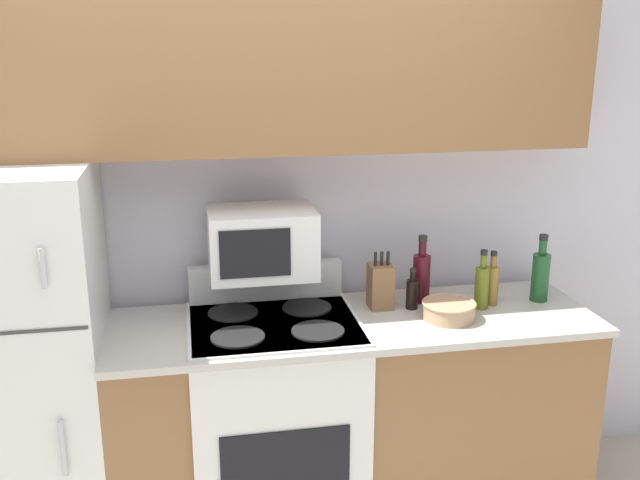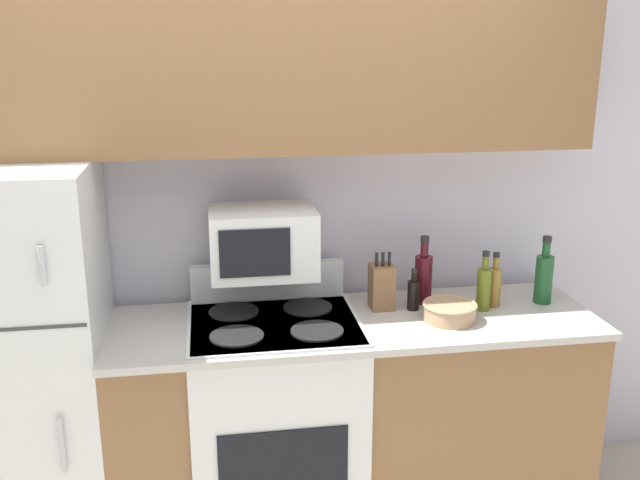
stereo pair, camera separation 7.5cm
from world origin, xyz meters
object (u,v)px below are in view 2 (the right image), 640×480
Objects in this scene: bottle_wine_green at (544,277)px; bottle_soy_sauce at (413,294)px; bottle_vinegar at (494,285)px; stove at (276,422)px; bowl at (450,311)px; bottle_wine_red at (423,277)px; bottle_olive_oil at (484,287)px; knife_block at (382,286)px; refrigerator at (11,368)px; microwave at (263,242)px.

bottle_soy_sauce is (-0.58, 0.01, -0.05)m from bottle_wine_green.
bottle_wine_green is 1.25× the size of bottle_vinegar.
bottle_wine_green reaches higher than stove.
bottle_soy_sauce reaches higher than bowl.
bottle_wine_red is 1.67× the size of bottle_soy_sauce.
bottle_wine_red is at bearing 151.32° from bottle_olive_oil.
bowl is at bearing -52.03° from bottle_soy_sauce.
bottle_wine_red is at bearing 170.97° from bottle_wine_green.
bottle_olive_oil is 0.29m from bottle_wine_green.
bottle_olive_oil is at bearing -11.90° from knife_block.
refrigerator reaches higher than bottle_olive_oil.
bottle_wine_green and bottle_wine_red have the same top height.
bottle_soy_sauce is at bearing -5.56° from microwave.
stove is at bearing -176.95° from bottle_vinegar.
microwave is at bearing 174.44° from bottle_soy_sauce.
refrigerator is 6.20× the size of bottle_olive_oil.
bottle_olive_oil is (1.93, -0.02, 0.24)m from refrigerator.
refrigerator is 2.24m from bottle_wine_green.
bottle_olive_oil is (0.42, -0.09, 0.00)m from knife_block.
microwave is at bearing 175.62° from bottle_vinegar.
bottle_vinegar is (0.06, 0.04, -0.01)m from bottle_olive_oil.
knife_block is at bearing 168.10° from bottle_olive_oil.
microwave is at bearing 172.99° from bottle_olive_oil.
microwave is at bearing 176.65° from bottle_wine_green.
knife_block is at bearing 176.26° from bottle_wine_green.
bottle_vinegar is at bearing 28.11° from bowl.
bottle_wine_red is at bearing 11.70° from stove.
refrigerator is 6.39× the size of knife_block.
bottle_wine_red is at bearing 48.69° from bottle_soy_sauce.
stove is 0.80m from bottle_soy_sauce.
bottle_vinegar reaches higher than bowl.
knife_block is (0.50, -0.02, -0.21)m from microwave.
bottle_soy_sauce is (0.13, -0.04, -0.03)m from knife_block.
bottle_olive_oil reaches higher than bottle_soy_sauce.
bowl is (1.75, -0.11, 0.17)m from refrigerator.
bottle_olive_oil is at bearing -7.01° from microwave.
bottle_vinegar is (0.96, 0.05, 0.54)m from stove.
microwave is 2.40× the size of bottle_soy_sauce.
bottle_olive_oil is (0.18, 0.09, 0.06)m from bowl.
microwave reaches higher than knife_block.
knife_block reaches higher than bowl.
refrigerator is 1.09m from stove.
bottle_soy_sauce is (-0.29, 0.05, -0.03)m from bottle_olive_oil.
knife_block is (0.47, 0.10, 0.55)m from stove.
refrigerator is at bearing -179.48° from bottle_vinegar.
microwave reaches higher than stove.
stove is 0.89m from bottle_wine_red.
bowl is 0.28m from bottle_vinegar.
stove is at bearing -167.78° from knife_block.
bottle_soy_sauce is at bearing -15.81° from knife_block.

